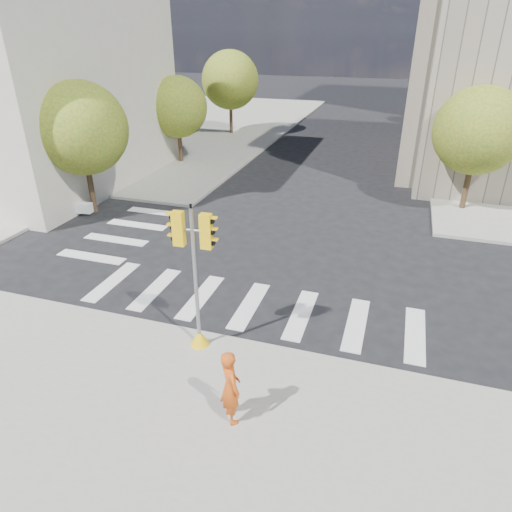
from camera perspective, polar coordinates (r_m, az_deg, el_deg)
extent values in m
plane|color=black|center=(17.24, 1.59, -2.84)|extent=(160.00, 160.00, 0.00)
cube|color=gray|center=(47.83, -13.34, 15.81)|extent=(28.00, 40.00, 0.15)
cube|color=gray|center=(29.88, 29.20, 20.72)|extent=(8.00, 8.00, 14.00)
cylinder|color=#382616|center=(24.63, -19.89, 7.90)|extent=(0.28, 0.28, 2.45)
sphere|color=#2E6A1E|center=(23.92, -21.01, 14.66)|extent=(4.40, 4.40, 4.40)
cylinder|color=#382616|center=(32.82, -9.44, 13.25)|extent=(0.28, 0.28, 2.17)
sphere|color=#2E6A1E|center=(32.32, -9.81, 17.88)|extent=(4.00, 4.00, 4.00)
cylinder|color=#382616|center=(41.75, -3.14, 16.69)|extent=(0.28, 0.28, 2.62)
sphere|color=#2E6A1E|center=(41.32, -3.25, 21.11)|extent=(4.80, 4.80, 4.80)
cylinder|color=#382616|center=(25.72, 24.76, 7.70)|extent=(0.28, 0.28, 2.38)
sphere|color=#2E6A1E|center=(25.06, 26.03, 13.89)|extent=(4.20, 4.20, 4.20)
cylinder|color=#382616|center=(37.30, 23.28, 13.37)|extent=(0.28, 0.28, 2.52)
sphere|color=#2E6A1E|center=(36.82, 24.18, 18.03)|extent=(4.60, 4.60, 4.60)
cylinder|color=#382616|center=(49.11, 22.44, 16.12)|extent=(0.28, 0.28, 2.27)
sphere|color=#2E6A1E|center=(48.77, 23.02, 19.25)|extent=(4.00, 4.00, 4.00)
cylinder|color=black|center=(29.02, 26.25, 15.45)|extent=(0.12, 0.12, 8.00)
cube|color=black|center=(28.70, 27.97, 23.20)|extent=(0.35, 0.18, 0.22)
cylinder|color=black|center=(42.83, 24.22, 18.65)|extent=(0.12, 0.12, 8.00)
cube|color=black|center=(42.62, 25.30, 23.92)|extent=(0.35, 0.18, 0.22)
cone|color=yellow|center=(13.59, -7.07, -10.05)|extent=(0.56, 0.56, 0.50)
cylinder|color=gray|center=(12.57, -7.54, -3.17)|extent=(0.11, 0.11, 4.26)
cylinder|color=black|center=(11.65, -8.18, 6.17)|extent=(0.07, 0.07, 0.12)
cylinder|color=gray|center=(11.89, -7.98, 3.24)|extent=(0.90, 0.12, 0.06)
cube|color=yellow|center=(12.03, -9.66, 3.40)|extent=(0.31, 0.24, 0.95)
cube|color=yellow|center=(11.76, -6.25, 3.07)|extent=(0.31, 0.24, 0.95)
imported|color=#C84C12|center=(10.87, -3.21, -15.99)|extent=(0.82, 0.84, 1.94)
cube|color=white|center=(25.97, -25.69, 5.82)|extent=(6.00, 1.14, 0.50)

